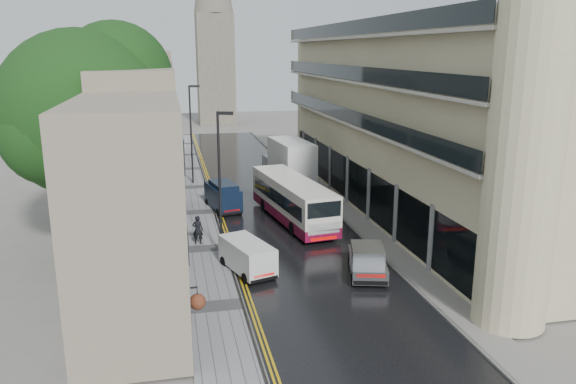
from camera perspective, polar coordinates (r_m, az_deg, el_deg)
name	(u,v)px	position (r m, az deg, el deg)	size (l,w,h in m)	color
road	(272,209)	(44.13, -1.61, -1.75)	(9.00, 85.00, 0.02)	black
left_sidewalk	(197,213)	(43.49, -9.21, -2.10)	(2.70, 85.00, 0.12)	gray
right_sidewalk	(338,205)	(45.37, 5.11, -1.29)	(1.80, 85.00, 0.12)	slate
old_shop_row	(145,132)	(44.70, -14.32, 5.88)	(4.50, 56.00, 12.00)	gray
modern_block	(407,119)	(44.36, 12.00, 7.25)	(8.00, 40.00, 14.00)	beige
church_spire	(213,0)	(96.91, -7.59, 18.73)	(6.40, 6.40, 40.00)	gray
tree_near	(85,142)	(34.97, -19.96, 4.83)	(10.56, 10.56, 13.89)	black
tree_far	(111,126)	(47.83, -17.53, 6.46)	(9.24, 9.24, 12.46)	black
cream_bus	(293,213)	(37.42, 0.49, -2.20)	(2.57, 11.33, 3.09)	white
white_lorry	(282,170)	(47.59, -0.59, 2.27)	(2.60, 8.66, 4.54)	silver
silver_hatchback	(353,270)	(30.20, 6.66, -7.88)	(1.88, 4.30, 1.61)	#98999C
white_van	(245,267)	(30.12, -4.34, -7.65)	(1.74, 4.06, 1.84)	silver
navy_van	(218,201)	(42.32, -7.10, -0.92)	(1.81, 4.51, 2.30)	black
pedestrian	(198,230)	(36.22, -9.15, -3.81)	(0.67, 0.44, 1.85)	black
lamp_post_near	(220,185)	(33.38, -6.96, 0.72)	(0.96, 0.21, 8.57)	black
lamp_post_far	(191,135)	(52.28, -9.81, 5.70)	(1.01, 0.22, 8.94)	black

